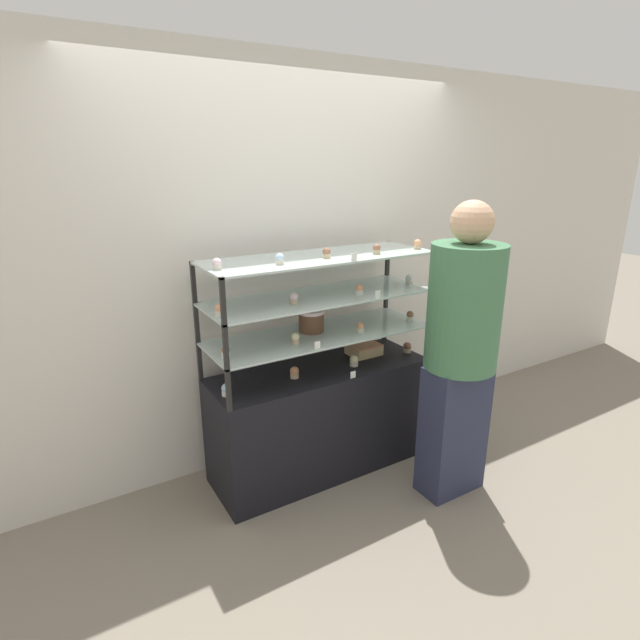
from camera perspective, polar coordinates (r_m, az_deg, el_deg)
name	(u,v)px	position (r m, az deg, el deg)	size (l,w,h in m)	color
ground_plane	(320,466)	(3.52, 0.00, -16.30)	(20.00, 20.00, 0.00)	gray
back_wall	(290,267)	(3.32, -3.50, 6.08)	(8.00, 0.05, 2.60)	silver
display_base	(320,419)	(3.33, 0.00, -11.22)	(1.42, 0.49, 0.71)	black
display_riser_lower	(320,335)	(3.09, 0.00, -1.72)	(1.42, 0.49, 0.24)	black
display_riser_middle	(320,297)	(3.02, 0.00, 2.59)	(1.42, 0.49, 0.24)	black
display_riser_upper	(320,258)	(2.97, 0.00, 7.08)	(1.42, 0.49, 0.24)	black
layer_cake_centerpiece	(311,320)	(3.10, -1.00, -0.05)	(0.16, 0.16, 0.14)	brown
sheet_cake_frosted	(364,349)	(3.41, 5.02, -3.33)	(0.21, 0.18, 0.07)	#DBBC84
cupcake_0	(226,390)	(2.87, -10.65, -7.84)	(0.06, 0.06, 0.07)	white
cupcake_1	(294,372)	(3.04, -2.94, -6.01)	(0.06, 0.06, 0.07)	#CCB28C
cupcake_2	(354,361)	(3.21, 3.91, -4.67)	(0.06, 0.06, 0.07)	beige
cupcake_3	(407,347)	(3.48, 9.94, -3.10)	(0.06, 0.06, 0.07)	#CCB28C
price_tag_0	(353,375)	(3.04, 3.80, -6.25)	(0.04, 0.00, 0.04)	white
cupcake_4	(226,352)	(2.75, -10.73, -3.56)	(0.05, 0.05, 0.07)	white
cupcake_5	(296,338)	(2.90, -2.82, -2.11)	(0.05, 0.05, 0.07)	#CCB28C
cupcake_6	(360,328)	(3.10, 4.64, -0.86)	(0.05, 0.05, 0.07)	beige
cupcake_7	(410,316)	(3.37, 10.25, 0.47)	(0.05, 0.05, 0.07)	beige
price_tag_1	(317,345)	(2.83, -0.30, -2.88)	(0.04, 0.00, 0.04)	white
cupcake_8	(220,310)	(2.67, -11.40, 1.16)	(0.05, 0.05, 0.07)	beige
cupcake_9	(294,298)	(2.83, -2.98, 2.48)	(0.05, 0.05, 0.07)	#CCB28C
cupcake_10	(359,289)	(3.04, 4.50, 3.50)	(0.05, 0.05, 0.07)	white
cupcake_11	(409,280)	(3.34, 10.14, 4.57)	(0.05, 0.05, 0.07)	beige
price_tag_2	(378,294)	(2.98, 6.62, 2.94)	(0.04, 0.00, 0.04)	white
cupcake_12	(217,264)	(2.63, -11.68, 6.28)	(0.05, 0.05, 0.06)	beige
cupcake_13	(280,259)	(2.72, -4.62, 6.97)	(0.05, 0.05, 0.06)	beige
cupcake_14	(326,253)	(2.90, 0.67, 7.67)	(0.05, 0.05, 0.06)	#CCB28C
cupcake_15	(377,249)	(3.04, 6.49, 8.05)	(0.05, 0.05, 0.06)	#CCB28C
cupcake_16	(417,244)	(3.26, 11.08, 8.49)	(0.05, 0.05, 0.06)	#CCB28C
price_tag_3	(354,257)	(2.82, 3.92, 7.21)	(0.04, 0.00, 0.04)	white
customer_figure	(461,347)	(2.99, 15.79, -2.95)	(0.41, 0.41, 1.78)	#282D47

